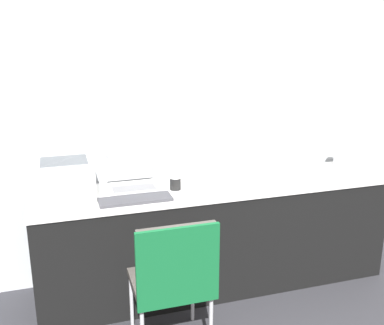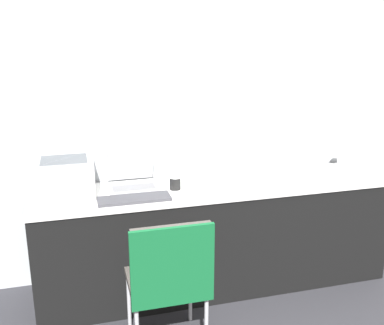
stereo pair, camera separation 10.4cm
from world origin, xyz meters
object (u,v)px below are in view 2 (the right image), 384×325
printer (65,175)px  chair (169,274)px  metal_pitcher (344,157)px  laptop_left (132,180)px  coffee_cup (175,183)px  external_keyboard (134,199)px

printer → chair: printer is taller
printer → metal_pitcher: printer is taller
laptop_left → coffee_cup: size_ratio=3.58×
printer → metal_pitcher: bearing=2.0°
coffee_cup → chair: size_ratio=0.11×
laptop_left → metal_pitcher: laptop_left is taller
external_keyboard → chair: chair is taller
printer → chair: size_ratio=0.43×
chair → coffee_cup: bearing=74.0°
metal_pitcher → chair: size_ratio=0.24×
laptop_left → external_keyboard: (-0.03, -0.27, -0.04)m
laptop_left → metal_pitcher: (1.72, 0.01, 0.04)m
laptop_left → coffee_cup: laptop_left is taller
laptop_left → external_keyboard: laptop_left is taller
coffee_cup → metal_pitcher: 1.45m
external_keyboard → coffee_cup: (0.31, 0.14, 0.04)m
external_keyboard → metal_pitcher: 1.77m
external_keyboard → chair: 0.62m
printer → laptop_left: 0.47m
laptop_left → metal_pitcher: size_ratio=1.58×
printer → metal_pitcher: 2.18m
printer → external_keyboard: size_ratio=0.78×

